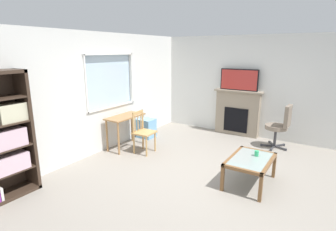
{
  "coord_description": "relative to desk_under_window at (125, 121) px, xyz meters",
  "views": [
    {
      "loc": [
        -3.9,
        -1.84,
        2.17
      ],
      "look_at": [
        0.22,
        0.82,
        0.95
      ],
      "focal_mm": 28.43,
      "sensor_mm": 36.0,
      "label": 1
    }
  ],
  "objects": [
    {
      "name": "office_chair",
      "position": [
        1.83,
        -2.94,
        -0.05
      ],
      "size": [
        0.56,
        0.58,
        1.0
      ],
      "color": "#7A6B5B",
      "rests_on": "ground"
    },
    {
      "name": "coffee_table",
      "position": [
        -0.18,
        -2.86,
        -0.22
      ],
      "size": [
        0.97,
        0.64,
        0.45
      ],
      "color": "#8C9E99",
      "rests_on": "ground"
    },
    {
      "name": "wall_back_with_window",
      "position": [
        -0.43,
        0.35,
        0.63
      ],
      "size": [
        5.57,
        0.15,
        2.53
      ],
      "color": "silver",
      "rests_on": "ground"
    },
    {
      "name": "sippy_cup",
      "position": [
        -0.03,
        -2.91,
        -0.11
      ],
      "size": [
        0.07,
        0.07,
        0.09
      ],
      "primitive_type": "cylinder",
      "color": "#33B770",
      "rests_on": "coffee_table"
    },
    {
      "name": "desk_under_window",
      "position": [
        0.0,
        0.0,
        0.0
      ],
      "size": [
        0.93,
        0.44,
        0.74
      ],
      "color": "#A37547",
      "rests_on": "ground"
    },
    {
      "name": "tv",
      "position": [
        2.27,
        -1.79,
        0.83
      ],
      "size": [
        0.06,
        0.95,
        0.54
      ],
      "color": "black",
      "rests_on": "fireplace"
    },
    {
      "name": "wall_right",
      "position": [
        2.45,
        -2.08,
        0.66
      ],
      "size": [
        0.12,
        5.06,
        2.53
      ],
      "primitive_type": "cube",
      "color": "silver",
      "rests_on": "ground"
    },
    {
      "name": "fireplace",
      "position": [
        2.29,
        -1.79,
        -0.02
      ],
      "size": [
        0.26,
        1.22,
        1.17
      ],
      "color": "gray",
      "rests_on": "ground"
    },
    {
      "name": "plastic_drawer_unit",
      "position": [
        0.83,
        0.05,
        -0.37
      ],
      "size": [
        0.35,
        0.4,
        0.48
      ],
      "primitive_type": "cube",
      "color": "#72ADDB",
      "rests_on": "ground"
    },
    {
      "name": "wooden_chair",
      "position": [
        -0.02,
        -0.51,
        -0.15
      ],
      "size": [
        0.45,
        0.43,
        0.9
      ],
      "color": "tan",
      "rests_on": "ground"
    },
    {
      "name": "ground",
      "position": [
        -0.4,
        -2.08,
        -0.62
      ],
      "size": [
        6.57,
        5.86,
        0.02
      ],
      "primitive_type": "cube",
      "color": "gray"
    }
  ]
}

